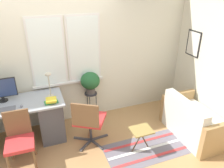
% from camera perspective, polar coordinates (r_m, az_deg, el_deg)
% --- Properties ---
extents(ground_plane, '(14.00, 14.00, 0.00)m').
position_cam_1_polar(ground_plane, '(4.06, -12.29, -15.14)').
color(ground_plane, tan).
extents(wall_back_with_window, '(9.00, 0.12, 2.70)m').
position_cam_1_polar(wall_back_with_window, '(4.08, -15.73, 6.72)').
color(wall_back_with_window, beige).
rests_on(wall_back_with_window, ground_plane).
extents(wall_right_with_picture, '(0.08, 9.00, 2.70)m').
position_cam_1_polar(wall_right_with_picture, '(4.50, 22.97, 7.38)').
color(wall_right_with_picture, beige).
rests_on(wall_right_with_picture, ground_plane).
extents(desk, '(1.70, 0.71, 0.78)m').
position_cam_1_polar(desk, '(4.12, -24.29, -9.27)').
color(desk, '#9EA3A8').
rests_on(desk, ground_plane).
extents(monitor, '(0.48, 0.15, 0.40)m').
position_cam_1_polar(monitor, '(3.98, -27.05, -1.26)').
color(monitor, black).
rests_on(monitor, desk).
extents(keyboard, '(0.39, 0.14, 0.02)m').
position_cam_1_polar(keyboard, '(3.79, -26.76, -6.12)').
color(keyboard, slate).
rests_on(keyboard, desk).
extents(mouse, '(0.04, 0.07, 0.04)m').
position_cam_1_polar(mouse, '(3.76, -22.56, -5.32)').
color(mouse, slate).
rests_on(mouse, desk).
extents(desk_lamp, '(0.11, 0.11, 0.45)m').
position_cam_1_polar(desk_lamp, '(3.80, -16.24, 1.19)').
color(desk_lamp, '#BCB299').
rests_on(desk_lamp, desk).
extents(book_stack, '(0.22, 0.18, 0.08)m').
position_cam_1_polar(book_stack, '(3.72, -15.60, -4.22)').
color(book_stack, green).
rests_on(book_stack, desk).
extents(desk_chair_wooden, '(0.42, 0.43, 0.87)m').
position_cam_1_polar(desk_chair_wooden, '(3.64, -23.04, -12.99)').
color(desk_chair_wooden, brown).
rests_on(desk_chair_wooden, ground_plane).
extents(office_chair_swivel, '(0.65, 0.66, 0.89)m').
position_cam_1_polar(office_chair_swivel, '(3.71, -6.08, -9.40)').
color(office_chair_swivel, '#47474C').
rests_on(office_chair_swivel, ground_plane).
extents(couch_loveseat, '(0.71, 1.21, 0.75)m').
position_cam_1_polar(couch_loveseat, '(4.29, 20.54, -9.29)').
color(couch_loveseat, silver).
rests_on(couch_loveseat, ground_plane).
extents(plant_stand, '(0.25, 0.25, 0.57)m').
position_cam_1_polar(plant_stand, '(4.40, -5.53, -3.15)').
color(plant_stand, '#333338').
rests_on(plant_stand, ground_plane).
extents(potted_plant, '(0.37, 0.37, 0.44)m').
position_cam_1_polar(potted_plant, '(4.25, -5.71, 0.68)').
color(potted_plant, '#514C47').
rests_on(potted_plant, plant_stand).
extents(floor_rug_striped, '(1.48, 0.69, 0.01)m').
position_cam_1_polar(floor_rug_striped, '(3.93, 9.37, -16.32)').
color(floor_rug_striped, slate).
rests_on(floor_rug_striped, ground_plane).
extents(folding_stool, '(0.34, 0.29, 0.42)m').
position_cam_1_polar(folding_stool, '(3.67, 7.69, -12.30)').
color(folding_stool, olive).
rests_on(folding_stool, ground_plane).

